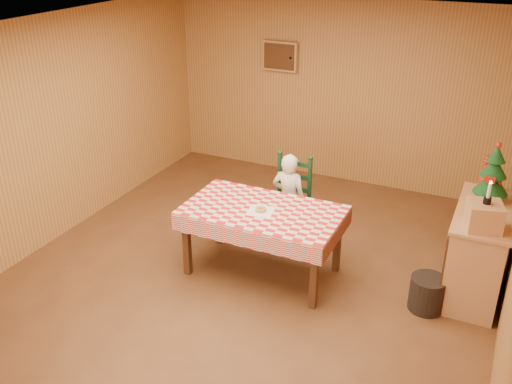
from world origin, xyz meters
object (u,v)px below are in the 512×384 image
at_px(shelf_unit, 477,251).
at_px(storage_bin, 427,293).
at_px(christmas_tree, 493,174).
at_px(dining_table, 263,216).
at_px(seated_child, 289,199).
at_px(ladder_chair, 290,202).
at_px(crate, 484,216).

bearing_deg(shelf_unit, storage_bin, -124.19).
relative_size(christmas_tree, storage_bin, 1.77).
relative_size(dining_table, shelf_unit, 1.34).
bearing_deg(seated_child, ladder_chair, -90.00).
height_order(crate, christmas_tree, christmas_tree).
distance_m(dining_table, christmas_tree, 2.35).
bearing_deg(seated_child, dining_table, 90.00).
height_order(shelf_unit, crate, crate).
bearing_deg(crate, christmas_tree, 90.00).
relative_size(seated_child, crate, 3.75).
relative_size(crate, storage_bin, 0.85).
height_order(ladder_chair, storage_bin, ladder_chair).
height_order(dining_table, christmas_tree, christmas_tree).
xyz_separation_m(ladder_chair, crate, (2.12, -0.56, 0.55)).
height_order(seated_child, crate, crate).
height_order(seated_child, christmas_tree, christmas_tree).
height_order(dining_table, crate, crate).
bearing_deg(ladder_chair, storage_bin, -21.83).
height_order(shelf_unit, christmas_tree, christmas_tree).
xyz_separation_m(ladder_chair, shelf_unit, (2.11, -0.16, -0.04)).
xyz_separation_m(dining_table, shelf_unit, (2.11, 0.63, -0.22)).
relative_size(dining_table, crate, 5.52).
distance_m(shelf_unit, crate, 0.71).
height_order(dining_table, ladder_chair, ladder_chair).
distance_m(ladder_chair, christmas_tree, 2.23).
distance_m(crate, storage_bin, 0.97).
height_order(crate, storage_bin, crate).
bearing_deg(dining_table, storage_bin, 2.92).
bearing_deg(crate, ladder_chair, 165.17).
relative_size(dining_table, storage_bin, 4.71).
distance_m(christmas_tree, storage_bin, 1.35).
relative_size(shelf_unit, crate, 4.13).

